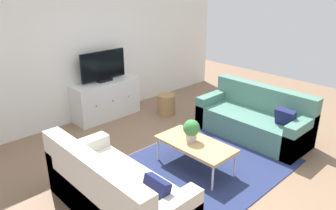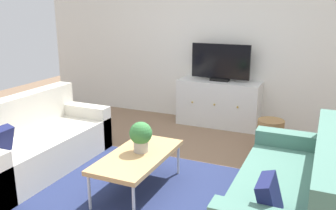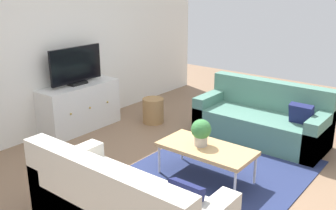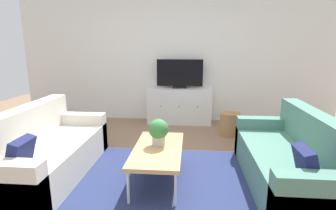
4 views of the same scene
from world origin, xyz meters
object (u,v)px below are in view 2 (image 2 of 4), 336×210
object	(u,v)px
couch_right_side	(295,197)
coffee_table	(138,157)
potted_plant	(141,135)
flat_screen_tv	(220,63)
wicker_basket	(270,135)
tv_console	(219,103)
couch_left_side	(33,145)

from	to	relation	value
couch_right_side	coffee_table	world-z (taller)	couch_right_side
couch_right_side	potted_plant	distance (m)	1.53
flat_screen_tv	wicker_basket	world-z (taller)	flat_screen_tv
coffee_table	potted_plant	xyz separation A→B (m)	(-0.00, 0.08, 0.20)
tv_console	flat_screen_tv	distance (m)	0.63
couch_left_side	tv_console	distance (m)	2.82
couch_right_side	flat_screen_tv	bearing A→B (deg)	119.55
wicker_basket	couch_left_side	bearing A→B (deg)	-145.12
potted_plant	tv_console	bearing A→B (deg)	86.51
couch_left_side	flat_screen_tv	xyz separation A→B (m)	(1.51, 2.39, 0.71)
couch_left_side	coffee_table	size ratio (longest dim) A/B	1.66
coffee_table	flat_screen_tv	world-z (taller)	flat_screen_tv
couch_right_side	coffee_table	bearing A→B (deg)	179.66
couch_right_side	tv_console	distance (m)	2.74
coffee_table	wicker_basket	size ratio (longest dim) A/B	2.72
coffee_table	wicker_basket	world-z (taller)	same
couch_left_side	flat_screen_tv	size ratio (longest dim) A/B	2.01
coffee_table	tv_console	world-z (taller)	tv_console
couch_right_side	tv_console	xyz separation A→B (m)	(-1.36, 2.37, 0.08)
tv_console	wicker_basket	xyz separation A→B (m)	(0.90, -0.69, -0.15)
couch_left_side	tv_console	size ratio (longest dim) A/B	1.44
flat_screen_tv	potted_plant	bearing A→B (deg)	-93.46
flat_screen_tv	wicker_basket	bearing A→B (deg)	-38.28
couch_left_side	potted_plant	size ratio (longest dim) A/B	5.81
couch_right_side	wicker_basket	distance (m)	1.74
tv_console	wicker_basket	size ratio (longest dim) A/B	3.16
coffee_table	couch_right_side	bearing A→B (deg)	-0.34
couch_right_side	flat_screen_tv	size ratio (longest dim) A/B	2.01
couch_left_side	tv_console	bearing A→B (deg)	57.55
couch_left_side	wicker_basket	world-z (taller)	couch_left_side
couch_left_side	potted_plant	world-z (taller)	couch_left_side
potted_plant	flat_screen_tv	xyz separation A→B (m)	(0.14, 2.31, 0.41)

